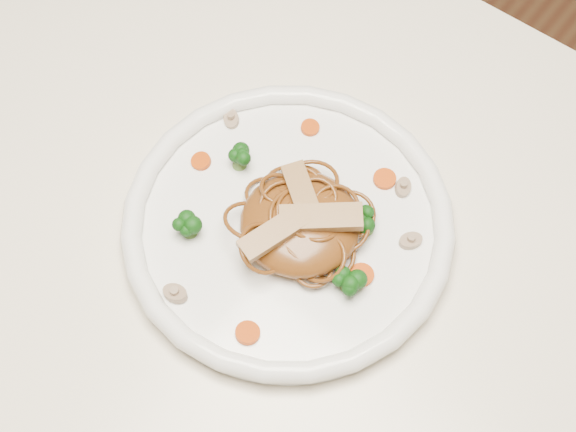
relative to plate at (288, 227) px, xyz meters
The scene contains 19 objects.
table 0.11m from the plate, 70.44° to the right, with size 1.20×0.80×0.75m.
plate is the anchor object (origin of this frame).
noodle_mound 0.03m from the plate, ahead, with size 0.11×0.11×0.04m, color brown.
chicken_a 0.05m from the plate, 12.77° to the left, with size 0.07×0.02×0.01m, color #AB8750.
chicken_b 0.05m from the plate, 73.17° to the left, with size 0.07×0.02×0.01m, color #AB8750.
chicken_c 0.05m from the plate, 74.89° to the right, with size 0.07×0.02×0.01m, color #AB8750.
broccoli_0 0.08m from the plate, 32.60° to the left, with size 0.03×0.03×0.03m, color #10470E, non-canonical shape.
broccoli_1 0.08m from the plate, 164.27° to the left, with size 0.03×0.03×0.03m, color #10470E, non-canonical shape.
broccoli_2 0.09m from the plate, 136.08° to the right, with size 0.02×0.02×0.03m, color #10470E, non-canonical shape.
broccoli_3 0.09m from the plate, 12.66° to the right, with size 0.02×0.02×0.03m, color #10470E, non-canonical shape.
carrot_0 0.10m from the plate, 64.50° to the left, with size 0.02×0.02×0.01m, color #B24306.
carrot_1 0.11m from the plate, behind, with size 0.02×0.02×0.01m, color #B24306.
carrot_2 0.09m from the plate, ahead, with size 0.02×0.02×0.01m, color #B24306.
carrot_3 0.11m from the plate, 116.07° to the left, with size 0.02×0.02×0.01m, color #B24306.
carrot_4 0.11m from the plate, 70.08° to the right, with size 0.02×0.02×0.01m, color #B24306.
mushroom_0 0.12m from the plate, 106.50° to the right, with size 0.02×0.02×0.01m, color tan.
mushroom_1 0.11m from the plate, 27.77° to the left, with size 0.02×0.02×0.01m, color tan.
mushroom_2 0.13m from the plate, 153.77° to the left, with size 0.02×0.02×0.01m, color tan.
mushroom_3 0.12m from the plate, 56.41° to the left, with size 0.02×0.02×0.01m, color tan.
Camera 1 is at (0.20, -0.24, 1.43)m, focal length 50.80 mm.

